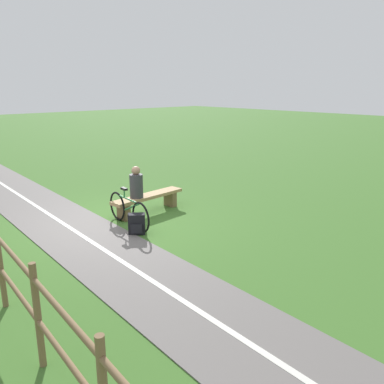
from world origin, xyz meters
name	(u,v)px	position (x,y,z in m)	size (l,w,h in m)	color
ground_plane	(107,224)	(0.00, 0.00, 0.00)	(80.00, 80.00, 0.00)	#3D6B28
paved_path	(192,307)	(0.96, 4.00, 0.01)	(1.83, 36.00, 0.02)	#66605E
path_centre_line	(192,307)	(0.96, 4.00, 0.02)	(0.10, 32.00, 0.00)	silver
bench	(148,200)	(-1.25, -0.08, 0.33)	(2.10, 0.56, 0.47)	#A88456
person_seated	(136,184)	(-0.89, -0.05, 0.81)	(0.35, 0.35, 0.78)	#38383D
bicycle	(128,211)	(-0.32, 0.45, 0.37)	(0.17, 1.77, 0.88)	black
backpack	(137,224)	(-0.16, 0.99, 0.22)	(0.41, 0.39, 0.46)	black
fence_roadside	(37,307)	(3.06, 3.75, 0.75)	(0.97, 13.07, 1.29)	brown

